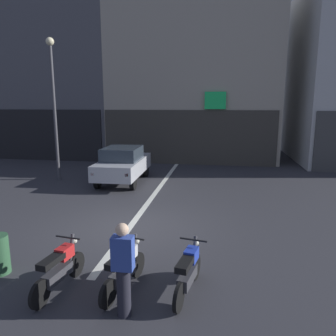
% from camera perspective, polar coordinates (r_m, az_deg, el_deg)
% --- Properties ---
extents(ground_plane, '(120.00, 120.00, 0.00)m').
position_cam_1_polar(ground_plane, '(9.79, -6.66, -10.20)').
color(ground_plane, '#333338').
extents(lane_centre_line, '(0.20, 18.00, 0.01)m').
position_cam_1_polar(lane_centre_line, '(15.39, -0.54, -2.12)').
color(lane_centre_line, silver).
rests_on(lane_centre_line, ground).
extents(building_corner_left, '(10.97, 7.53, 17.92)m').
position_cam_1_polar(building_corner_left, '(26.49, -20.77, 22.30)').
color(building_corner_left, '#56565B').
rests_on(building_corner_left, ground).
extents(building_mid_block, '(10.56, 7.62, 10.46)m').
position_cam_1_polar(building_mid_block, '(22.85, 4.67, 15.38)').
color(building_mid_block, '#B2A893').
rests_on(building_mid_block, ground).
extents(car_silver_crossing_near, '(1.85, 4.14, 1.64)m').
position_cam_1_polar(car_silver_crossing_near, '(14.94, -7.92, 0.82)').
color(car_silver_crossing_near, black).
rests_on(car_silver_crossing_near, ground).
extents(street_lamp, '(0.36, 0.36, 6.44)m').
position_cam_1_polar(street_lamp, '(15.93, -19.52, 11.99)').
color(street_lamp, '#47474C').
rests_on(street_lamp, ground).
extents(motorcycle_red_row_leftmost, '(0.55, 1.66, 0.98)m').
position_cam_1_polar(motorcycle_red_row_leftmost, '(6.85, -18.58, -16.41)').
color(motorcycle_red_row_leftmost, black).
rests_on(motorcycle_red_row_leftmost, ground).
extents(motorcycle_white_row_left_mid, '(0.56, 1.65, 0.98)m').
position_cam_1_polar(motorcycle_white_row_left_mid, '(6.58, -7.73, -17.13)').
color(motorcycle_white_row_left_mid, black).
rests_on(motorcycle_white_row_left_mid, ground).
extents(motorcycle_blue_row_centre, '(0.55, 1.66, 0.98)m').
position_cam_1_polar(motorcycle_blue_row_centre, '(6.44, 3.61, -17.68)').
color(motorcycle_blue_row_centre, black).
rests_on(motorcycle_blue_row_centre, ground).
extents(person_by_motorcycles, '(0.36, 0.24, 1.67)m').
position_cam_1_polar(person_by_motorcycles, '(5.71, -7.90, -17.27)').
color(person_by_motorcycles, '#23232D').
rests_on(person_by_motorcycles, ground).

